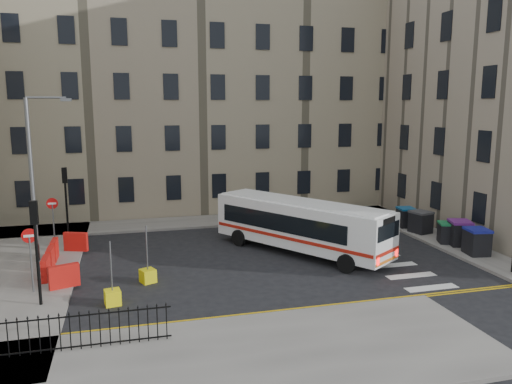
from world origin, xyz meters
name	(u,v)px	position (x,y,z in m)	size (l,w,h in m)	color
ground	(298,255)	(0.00, 0.00, 0.00)	(120.00, 120.00, 0.00)	black
pavement_north	(168,224)	(-6.00, 8.60, 0.07)	(36.00, 3.20, 0.15)	slate
pavement_east	(408,226)	(9.00, 4.00, 0.07)	(2.40, 26.00, 0.15)	slate
pavement_west	(12,270)	(-14.00, 1.00, 0.07)	(6.00, 22.00, 0.15)	slate
pavement_sw	(189,366)	(-7.00, -10.00, 0.07)	(20.00, 6.00, 0.15)	slate
terrace_north	(143,94)	(-7.00, 15.50, 8.62)	(38.30, 10.80, 17.20)	gray
traffic_light_nw	(66,191)	(-12.00, 6.50, 2.87)	(0.28, 0.22, 4.10)	black
traffic_light_sw	(36,237)	(-12.00, -4.00, 2.87)	(0.28, 0.22, 4.10)	black
streetlamp	(32,178)	(-13.00, 2.00, 4.34)	(0.50, 0.22, 8.14)	#595B5E
no_entry_north	(53,212)	(-12.50, 4.50, 2.08)	(0.60, 0.08, 3.00)	#595B5E
no_entry_south	(30,247)	(-12.50, -2.50, 2.08)	(0.60, 0.08, 3.00)	#595B5E
roadworks_barriers	(59,258)	(-11.84, 0.50, 0.65)	(1.66, 6.26, 1.00)	red
iron_railings	(45,335)	(-11.25, -8.20, 0.75)	(7.80, 0.04, 1.20)	black
bus	(300,224)	(0.24, 0.35, 1.59)	(7.49, 9.69, 2.75)	white
wheelie_bin_a	(477,241)	(8.86, -2.67, 0.84)	(1.27, 1.40, 1.36)	black
wheelie_bin_b	(460,233)	(9.13, -0.94, 0.84)	(1.42, 1.52, 1.38)	black
wheelie_bin_c	(447,232)	(8.75, -0.36, 0.74)	(1.25, 1.32, 1.16)	black
wheelie_bin_d	(421,222)	(8.62, 2.04, 0.81)	(1.30, 1.41, 1.32)	black
wheelie_bin_e	(406,217)	(8.55, 3.59, 0.77)	(1.10, 1.23, 1.23)	black
bollard_yellow	(113,297)	(-9.30, -4.38, 0.30)	(0.60, 0.60, 0.60)	#FFED0E
bollard_chevron	(148,276)	(-7.83, -2.15, 0.30)	(0.60, 0.60, 0.60)	yellow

